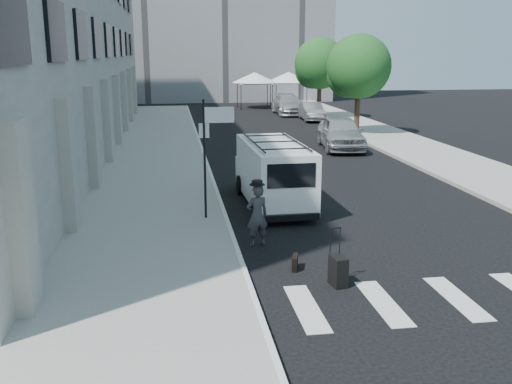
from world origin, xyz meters
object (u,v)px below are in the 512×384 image
object	(u,v)px
businessman	(257,215)
parked_car_b	(311,111)
parked_car_a	(341,133)
briefcase	(295,262)
suitcase	(338,271)
parked_car_c	(288,105)
cargo_van	(273,172)

from	to	relation	value
businessman	parked_car_b	bearing A→B (deg)	-120.69
parked_car_a	parked_car_b	world-z (taller)	parked_car_a
businessman	briefcase	size ratio (longest dim) A/B	3.71
businessman	suitcase	size ratio (longest dim) A/B	1.29
suitcase	parked_car_a	bearing A→B (deg)	64.19
parked_car_c	businessman	bearing A→B (deg)	-102.53
parked_car_a	suitcase	bearing A→B (deg)	-100.01
businessman	cargo_van	world-z (taller)	cargo_van
cargo_van	parked_car_c	size ratio (longest dim) A/B	1.01
cargo_van	parked_car_b	world-z (taller)	cargo_van
briefcase	cargo_van	size ratio (longest dim) A/B	0.08
businessman	parked_car_c	size ratio (longest dim) A/B	0.30
businessman	briefcase	xyz separation A→B (m)	(0.62, -1.83, -0.65)
businessman	parked_car_b	world-z (taller)	businessman
parked_car_a	parked_car_c	size ratio (longest dim) A/B	0.93
businessman	cargo_van	xyz separation A→B (m)	(1.15, 4.10, 0.27)
cargo_van	parked_car_a	size ratio (longest dim) A/B	1.09
businessman	parked_car_c	xyz separation A→B (m)	(7.37, 31.66, -0.03)
suitcase	parked_car_b	distance (m)	30.86
businessman	briefcase	bearing A→B (deg)	94.89
parked_car_c	parked_car_a	bearing A→B (deg)	-91.89
suitcase	parked_car_b	xyz separation A→B (m)	(6.86, 30.09, 0.33)
briefcase	businessman	bearing A→B (deg)	125.35
briefcase	parked_car_b	size ratio (longest dim) A/B	0.11
businessman	parked_car_a	world-z (taller)	parked_car_a
cargo_van	parked_car_b	size ratio (longest dim) A/B	1.35
businessman	parked_car_a	xyz separation A→B (m)	(6.63, 14.56, 0.04)
suitcase	parked_car_a	distance (m)	18.25
cargo_van	parked_car_a	world-z (taller)	cargo_van
parked_car_b	parked_car_c	distance (m)	4.55
parked_car_a	cargo_van	bearing A→B (deg)	-110.82
suitcase	parked_car_c	world-z (taller)	parked_car_c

